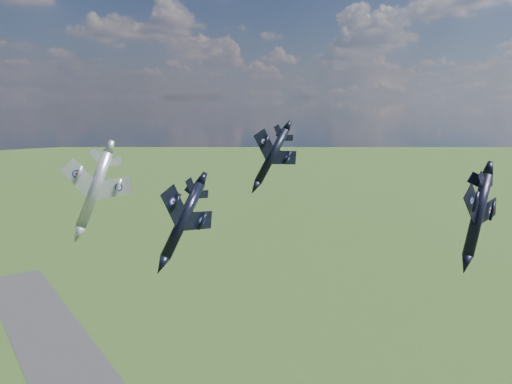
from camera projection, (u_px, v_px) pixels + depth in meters
jet_lead_navy at (183, 220)px, 73.41m from camera, size 15.36×18.94×9.68m
jet_right_navy at (478, 215)px, 70.89m from camera, size 14.35×17.97×7.32m
jet_high_navy at (272, 156)px, 96.56m from camera, size 13.02×17.15×9.03m
jet_left_silver at (94, 189)px, 73.56m from camera, size 13.13×16.96×7.56m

